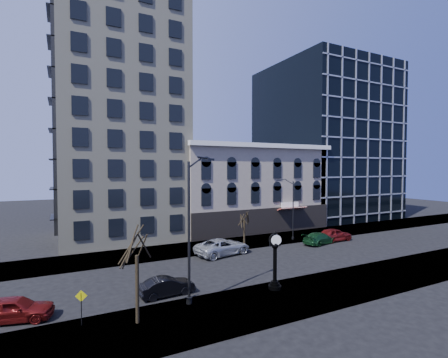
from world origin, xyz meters
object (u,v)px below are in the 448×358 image
street_clock (275,263)px  warning_sign (81,301)px  car_near_b (167,286)px  street_lamp_near (197,190)px  car_near_a (14,309)px

street_clock → warning_sign: bearing=-163.6°
warning_sign → car_near_b: size_ratio=0.51×
warning_sign → street_clock: bearing=14.6°
street_lamp_near → warning_sign: street_lamp_near is taller
warning_sign → car_near_b: 6.25m
warning_sign → car_near_b: (5.74, 2.32, -0.86)m
street_clock → car_near_b: size_ratio=1.08×
street_clock → warning_sign: size_ratio=2.12×
street_lamp_near → car_near_a: (-10.83, 2.40, -6.94)m
street_lamp_near → car_near_a: street_lamp_near is taller
street_lamp_near → street_clock: bearing=-24.3°
street_lamp_near → car_near_b: street_lamp_near is taller
street_clock → street_lamp_near: 8.20m
street_clock → car_near_b: bearing=178.2°
street_lamp_near → car_near_b: 7.48m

